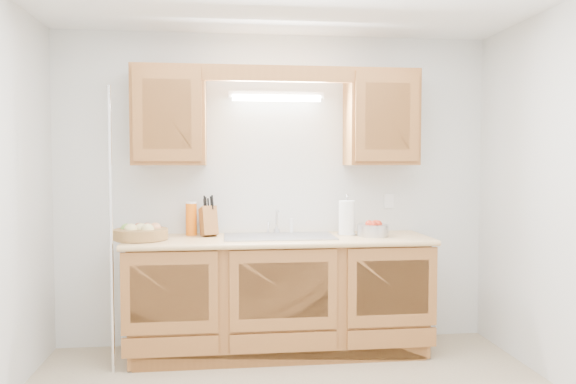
{
  "coord_description": "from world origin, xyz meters",
  "views": [
    {
      "loc": [
        -0.43,
        -3.05,
        1.47
      ],
      "look_at": [
        0.03,
        0.85,
        1.26
      ],
      "focal_mm": 35.0,
      "sensor_mm": 36.0,
      "label": 1
    }
  ],
  "objects": [
    {
      "name": "outlet_plate",
      "position": [
        0.95,
        1.49,
        1.15
      ],
      "size": [
        0.08,
        0.01,
        0.12
      ],
      "primitive_type": "cube",
      "color": "white",
      "rests_on": "room"
    },
    {
      "name": "valance",
      "position": [
        0.0,
        1.19,
        2.14
      ],
      "size": [
        2.2,
        0.05,
        0.12
      ],
      "primitive_type": "cube",
      "color": "#9A622D",
      "rests_on": "room"
    },
    {
      "name": "sink",
      "position": [
        0.0,
        1.21,
        0.83
      ],
      "size": [
        0.84,
        0.46,
        0.36
      ],
      "color": "#9E9EA3",
      "rests_on": "countertop"
    },
    {
      "name": "base_cabinets",
      "position": [
        0.0,
        1.2,
        0.44
      ],
      "size": [
        2.2,
        0.6,
        0.86
      ],
      "primitive_type": "cube",
      "color": "#9A622D",
      "rests_on": "ground"
    },
    {
      "name": "sponge",
      "position": [
        -0.54,
        1.44,
        0.91
      ],
      "size": [
        0.12,
        0.09,
        0.02
      ],
      "rotation": [
        0.0,
        0.0,
        0.16
      ],
      "color": "#CC333F",
      "rests_on": "countertop"
    },
    {
      "name": "soap_bottle",
      "position": [
        -0.54,
        1.44,
        0.98
      ],
      "size": [
        0.09,
        0.09,
        0.16
      ],
      "primitive_type": "imported",
      "rotation": [
        0.0,
        0.0,
        0.29
      ],
      "color": "blue",
      "rests_on": "countertop"
    },
    {
      "name": "apple_bowl",
      "position": [
        0.73,
        1.17,
        0.95
      ],
      "size": [
        0.31,
        0.31,
        0.12
      ],
      "rotation": [
        0.0,
        0.0,
        0.33
      ],
      "color": "silver",
      "rests_on": "countertop"
    },
    {
      "name": "paper_towel",
      "position": [
        0.54,
        1.26,
        1.03
      ],
      "size": [
        0.16,
        0.16,
        0.32
      ],
      "rotation": [
        0.0,
        0.0,
        -0.34
      ],
      "color": "silver",
      "rests_on": "countertop"
    },
    {
      "name": "countertop",
      "position": [
        0.0,
        1.19,
        0.88
      ],
      "size": [
        2.3,
        0.63,
        0.04
      ],
      "primitive_type": "cube",
      "color": "#E2B576",
      "rests_on": "base_cabinets"
    },
    {
      "name": "knife_block",
      "position": [
        -0.54,
        1.33,
        1.02
      ],
      "size": [
        0.16,
        0.21,
        0.33
      ],
      "rotation": [
        0.0,
        0.0,
        0.29
      ],
      "color": "#9A622D",
      "rests_on": "countertop"
    },
    {
      "name": "fluorescent_fixture",
      "position": [
        0.0,
        1.42,
        2.0
      ],
      "size": [
        0.76,
        0.08,
        0.08
      ],
      "color": "white",
      "rests_on": "room"
    },
    {
      "name": "orange_canister",
      "position": [
        -0.68,
        1.39,
        1.03
      ],
      "size": [
        0.11,
        0.11,
        0.26
      ],
      "rotation": [
        0.0,
        0.0,
        0.38
      ],
      "color": "orange",
      "rests_on": "countertop"
    },
    {
      "name": "wire_shelf_pole",
      "position": [
        -1.2,
        0.94,
        1.0
      ],
      "size": [
        0.03,
        0.03,
        2.0
      ],
      "primitive_type": "cylinder",
      "color": "silver",
      "rests_on": "ground"
    },
    {
      "name": "fruit_basket",
      "position": [
        -1.03,
        1.16,
        0.95
      ],
      "size": [
        0.4,
        0.4,
        0.12
      ],
      "rotation": [
        0.0,
        0.0,
        0.01
      ],
      "color": "olive",
      "rests_on": "countertop"
    },
    {
      "name": "room",
      "position": [
        0.0,
        0.0,
        1.25
      ],
      "size": [
        3.52,
        3.5,
        2.5
      ],
      "color": "tan",
      "rests_on": "ground"
    },
    {
      "name": "upper_cabinet_right",
      "position": [
        0.83,
        1.33,
        1.83
      ],
      "size": [
        0.55,
        0.33,
        0.75
      ],
      "primitive_type": "cube",
      "color": "#9A622D",
      "rests_on": "room"
    },
    {
      "name": "upper_cabinet_left",
      "position": [
        -0.83,
        1.33,
        1.83
      ],
      "size": [
        0.55,
        0.33,
        0.75
      ],
      "primitive_type": "cube",
      "color": "#9A622D",
      "rests_on": "room"
    }
  ]
}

